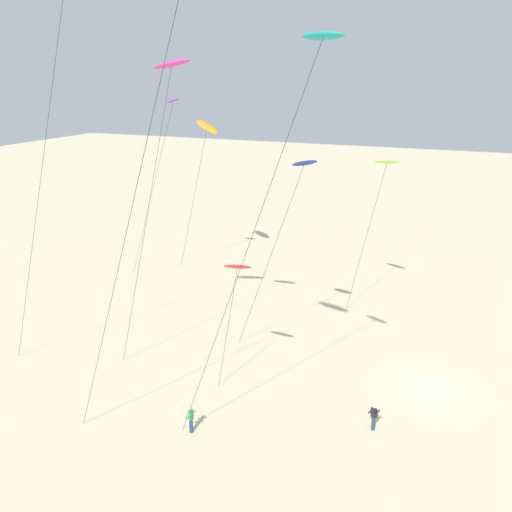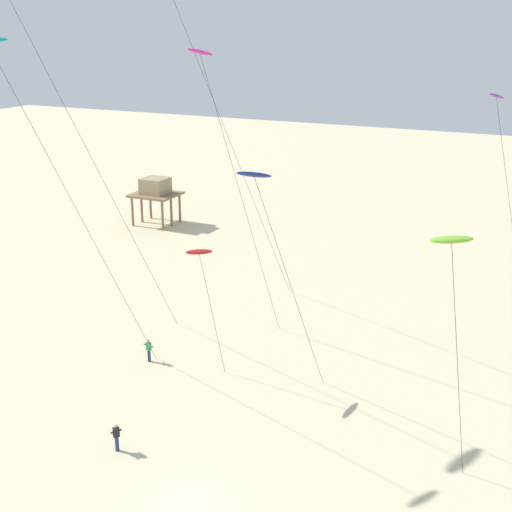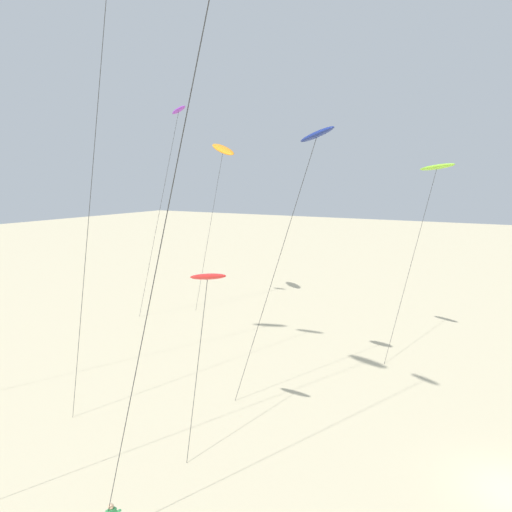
# 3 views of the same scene
# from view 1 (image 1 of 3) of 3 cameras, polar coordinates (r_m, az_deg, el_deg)

# --- Properties ---
(ground_plane) EXTENTS (260.00, 260.00, 0.00)m
(ground_plane) POSITION_cam_1_polar(r_m,az_deg,el_deg) (41.73, 16.53, -12.43)
(ground_plane) COLOR beige
(kite_navy) EXTENTS (3.08, 6.96, 15.21)m
(kite_navy) POSITION_cam_1_polar(r_m,az_deg,el_deg) (37.97, 4.66, 8.80)
(kite_navy) COLOR navy
(kite_navy) RESTS_ON ground
(kite_orange) EXTENTS (3.02, 6.29, 16.05)m
(kite_orange) POSITION_cam_1_polar(r_m,az_deg,el_deg) (57.96, -4.84, 12.45)
(kite_orange) COLOR orange
(kite_orange) RESTS_ON ground
(kite_lime) EXTENTS (2.20, 4.31, 13.84)m
(kite_lime) POSITION_cam_1_polar(r_m,az_deg,el_deg) (48.04, 12.67, 8.84)
(kite_lime) COLOR #8CD833
(kite_lime) RESTS_ON ground
(kite_teal) EXTENTS (4.29, 10.09, 21.90)m
(kite_teal) POSITION_cam_1_polar(r_m,az_deg,el_deg) (23.63, 6.16, 19.62)
(kite_teal) COLOR teal
(kite_teal) RESTS_ON ground
(kite_red) EXTENTS (1.34, 3.00, 9.37)m
(kite_red) POSITION_cam_1_polar(r_m,az_deg,el_deg) (35.66, -1.86, -1.17)
(kite_red) COLOR red
(kite_red) RESTS_ON ground
(kite_magenta) EXTENTS (3.11, 8.06, 21.19)m
(kite_magenta) POSITION_cam_1_polar(r_m,az_deg,el_deg) (34.04, -8.36, 17.62)
(kite_magenta) COLOR #D8339E
(kite_magenta) RESTS_ON ground
(kite_purple) EXTENTS (3.47, 8.43, 18.26)m
(kite_purple) POSITION_cam_1_polar(r_m,az_deg,el_deg) (53.40, -8.24, 14.30)
(kite_purple) COLOR purple
(kite_purple) RESTS_ON ground
(kite_flyer_nearest) EXTENTS (0.56, 0.54, 1.67)m
(kite_flyer_nearest) POSITION_cam_1_polar(r_m,az_deg,el_deg) (35.72, -6.40, -15.58)
(kite_flyer_nearest) COLOR navy
(kite_flyer_nearest) RESTS_ON ground
(kite_flyer_middle) EXTENTS (0.71, 0.72, 1.67)m
(kite_flyer_middle) POSITION_cam_1_polar(r_m,az_deg,el_deg) (36.41, 11.44, -15.15)
(kite_flyer_middle) COLOR navy
(kite_flyer_middle) RESTS_ON ground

